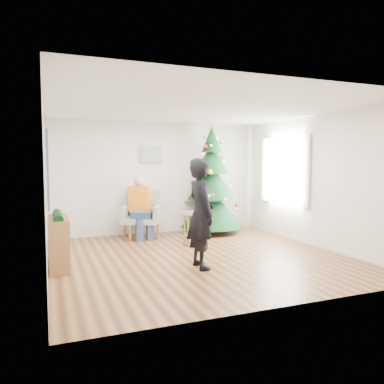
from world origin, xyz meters
name	(u,v)px	position (x,y,z in m)	size (l,w,h in m)	color
floor	(199,257)	(0.00, 0.00, 0.00)	(5.00, 5.00, 0.00)	brown
ceiling	(199,108)	(0.00, 0.00, 2.60)	(5.00, 5.00, 0.00)	white
wall_back	(159,178)	(0.00, 2.50, 1.30)	(5.00, 5.00, 0.00)	silver
wall_front	(284,194)	(0.00, -2.50, 1.30)	(5.00, 5.00, 0.00)	silver
wall_left	(45,186)	(-2.50, 0.00, 1.30)	(5.00, 5.00, 0.00)	silver
wall_right	(316,181)	(2.50, 0.00, 1.30)	(5.00, 5.00, 0.00)	silver
window_panel	(285,170)	(2.47, 1.00, 1.50)	(0.04, 1.30, 1.40)	white
curtains	(283,170)	(2.44, 1.00, 1.50)	(0.05, 1.75, 1.50)	white
christmas_tree	(212,184)	(1.16, 2.03, 1.17)	(1.43, 1.43, 2.59)	#3F2816
stool	(191,229)	(0.20, 0.90, 0.34)	(0.44, 0.44, 0.66)	brown
laptop	(191,212)	(0.20, 0.90, 0.68)	(0.36, 0.23, 0.03)	silver
armchair	(142,220)	(-0.53, 2.06, 0.39)	(1.01, 0.99, 1.04)	gray
seated_person	(141,206)	(-0.56, 2.01, 0.70)	(0.59, 0.74, 1.36)	navy
standing_man	(201,214)	(-0.24, -0.66, 0.86)	(0.63, 0.41, 1.73)	black
game_controller	(212,195)	(-0.06, -0.69, 1.15)	(0.04, 0.13, 0.04)	white
console	(59,243)	(-2.33, 0.16, 0.40)	(0.30, 1.00, 0.80)	brown
garland	(58,216)	(-2.33, 0.16, 0.82)	(0.14, 0.14, 0.90)	black
tapestry	(48,169)	(-2.46, 0.30, 1.55)	(0.03, 1.50, 1.15)	black
framed_picture	(151,154)	(-0.20, 2.46, 1.85)	(0.52, 0.05, 0.42)	tan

